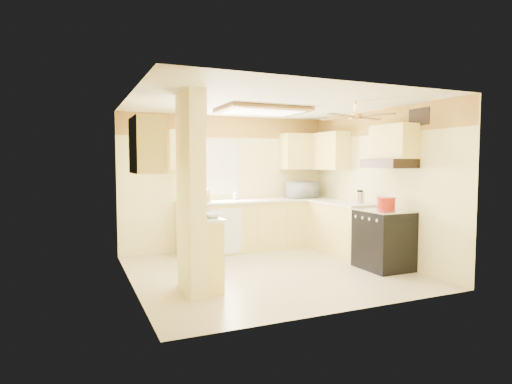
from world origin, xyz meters
name	(u,v)px	position (x,y,z in m)	size (l,w,h in m)	color
floor	(270,271)	(0.00, 0.00, 0.00)	(4.00, 4.00, 0.00)	tan
ceiling	(270,103)	(0.00, 0.00, 2.50)	(4.00, 4.00, 0.00)	white
wall_back	(227,183)	(0.00, 1.90, 1.25)	(4.00, 4.00, 0.00)	#F4E595
wall_front	(346,198)	(0.00, -1.90, 1.25)	(4.00, 4.00, 0.00)	#F4E595
wall_left	(131,192)	(-2.00, 0.00, 1.25)	(3.80, 3.80, 0.00)	#F4E595
wall_right	(378,186)	(2.00, 0.00, 1.25)	(3.80, 3.80, 0.00)	#F4E595
wallpaper_border	(227,127)	(0.00, 1.88, 2.30)	(4.00, 0.02, 0.40)	#FFC34B
partition_column	(191,194)	(-1.35, -0.55, 1.25)	(0.20, 0.70, 2.50)	#F4E595
partition_ledge	(208,256)	(-1.13, -0.55, 0.45)	(0.25, 0.55, 0.90)	#FFE777
ledge_top	(208,219)	(-1.13, -0.55, 0.92)	(0.28, 0.58, 0.04)	silver
lower_cabinets_back	(258,225)	(0.50, 1.60, 0.45)	(3.00, 0.60, 0.90)	#FFE777
lower_cabinets_right	(342,229)	(1.70, 0.60, 0.45)	(0.60, 1.40, 0.90)	#FFE777
countertop_back	(258,201)	(0.50, 1.59, 0.92)	(3.04, 0.64, 0.04)	silver
countertop_right	(342,203)	(1.69, 0.60, 0.92)	(0.64, 1.44, 0.04)	silver
dishwasher_panel	(226,231)	(-0.25, 1.29, 0.43)	(0.58, 0.02, 0.80)	white
window	(215,167)	(-0.25, 1.89, 1.55)	(0.92, 0.02, 1.02)	white
upper_cab_back_left	(185,150)	(-0.85, 1.72, 1.85)	(0.60, 0.35, 0.70)	#FFE777
upper_cab_back_right	(303,152)	(1.55, 1.72, 1.85)	(0.90, 0.35, 0.70)	#FFE777
upper_cab_right	(328,151)	(1.82, 1.25, 1.85)	(0.35, 1.00, 0.70)	#FFE777
upper_cab_left_wall	(147,145)	(-1.82, -0.25, 1.85)	(0.35, 0.75, 0.70)	#FFE777
upper_cab_over_stove	(394,142)	(1.82, -0.55, 1.95)	(0.35, 0.76, 0.52)	#FFE777
stove	(384,239)	(1.67, -0.55, 0.46)	(0.68, 0.77, 0.92)	black
range_hood	(389,164)	(1.74, -0.55, 1.62)	(0.50, 0.76, 0.14)	black
poster_menu	(199,145)	(-1.24, -0.55, 1.85)	(0.02, 0.42, 0.57)	black
poster_nashville	(199,197)	(-1.24, -0.55, 1.20)	(0.02, 0.42, 0.57)	black
ceiling_light_panel	(262,111)	(0.10, 0.50, 2.46)	(1.35, 0.95, 0.06)	brown
ceiling_fan	(356,116)	(1.00, -0.70, 2.29)	(1.15, 1.15, 0.26)	gold
vent_grate	(419,117)	(1.98, -0.90, 2.30)	(0.02, 0.40, 0.25)	black
microwave	(302,190)	(1.46, 1.61, 1.10)	(0.57, 0.38, 0.31)	white
bowl	(212,215)	(-1.09, -0.58, 0.97)	(0.25, 0.25, 0.06)	white
dutch_oven	(386,203)	(1.71, -0.55, 1.01)	(0.28, 0.28, 0.19)	#A41C0E
kettle	(360,197)	(1.74, 0.15, 1.05)	(0.15, 0.15, 0.23)	silver
dish_rack	(198,197)	(-0.66, 1.58, 1.02)	(0.40, 0.30, 0.22)	tan
utensil_crock	(236,196)	(0.11, 1.73, 1.01)	(0.10, 0.10, 0.20)	white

